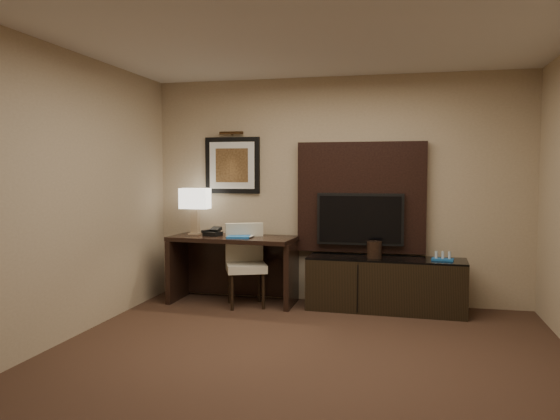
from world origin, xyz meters
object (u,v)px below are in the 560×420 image
(table_lamp, at_px, (195,211))
(desk_chair, at_px, (246,267))
(ice_bucket, at_px, (374,250))
(minibar_tray, at_px, (443,257))
(credenza, at_px, (385,284))
(desk, at_px, (233,269))
(desk_phone, at_px, (213,232))
(tv, at_px, (360,219))

(table_lamp, bearing_deg, desk_chair, -18.06)
(ice_bucket, distance_m, minibar_tray, 0.74)
(credenza, bearing_deg, table_lamp, -179.98)
(desk, distance_m, minibar_tray, 2.42)
(desk, bearing_deg, minibar_tray, 3.74)
(credenza, height_order, ice_bucket, ice_bucket)
(minibar_tray, bearing_deg, desk_phone, 179.37)
(credenza, relative_size, desk_phone, 9.49)
(tv, xyz_separation_m, minibar_tray, (0.92, -0.22, -0.37))
(tv, xyz_separation_m, ice_bucket, (0.18, -0.22, -0.32))
(desk, height_order, ice_bucket, desk)
(tv, height_order, minibar_tray, tv)
(desk, height_order, desk_chair, desk_chair)
(desk_phone, xyz_separation_m, ice_bucket, (1.93, -0.03, -0.15))
(ice_bucket, bearing_deg, desk_phone, 179.03)
(tv, distance_m, desk_chair, 1.44)
(desk, xyz_separation_m, tv, (1.49, 0.19, 0.62))
(desk, bearing_deg, ice_bucket, 3.30)
(credenza, distance_m, tv, 0.80)
(credenza, relative_size, tv, 1.75)
(desk_chair, relative_size, table_lamp, 1.61)
(ice_bucket, bearing_deg, desk_chair, -175.76)
(ice_bucket, bearing_deg, credenza, 14.90)
(desk_chair, bearing_deg, desk, 122.63)
(desk_chair, height_order, desk_phone, desk_chair)
(desk, relative_size, desk_chair, 1.59)
(tv, xyz_separation_m, desk_phone, (-1.75, -0.19, -0.17))
(credenza, bearing_deg, desk_chair, -172.59)
(table_lamp, relative_size, ice_bucket, 3.07)
(ice_bucket, bearing_deg, tv, 128.66)
(table_lamp, height_order, ice_bucket, table_lamp)
(credenza, relative_size, minibar_tray, 7.66)
(ice_bucket, height_order, minibar_tray, ice_bucket)
(credenza, height_order, desk_chair, desk_chair)
(desk_chair, bearing_deg, minibar_tray, -19.59)
(minibar_tray, bearing_deg, credenza, 177.14)
(desk, height_order, credenza, desk)
(credenza, distance_m, table_lamp, 2.45)
(desk_phone, bearing_deg, desk, 16.03)
(desk_phone, bearing_deg, credenza, 15.74)
(desk_phone, bearing_deg, desk_chair, -1.35)
(table_lamp, distance_m, desk_phone, 0.37)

